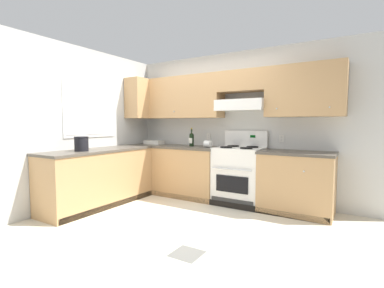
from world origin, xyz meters
The scene contains 11 objects.
ground_plane centered at (0.00, 0.00, 0.00)m, with size 7.04×7.04×0.00m, color beige.
floor_accent_tile centered at (0.87, -0.70, 0.00)m, with size 0.30×0.30×0.01m, color slate.
wall_back centered at (0.41, 1.53, 1.48)m, with size 4.68×0.57×2.55m.
wall_left centered at (-1.59, 0.23, 1.34)m, with size 0.47×4.00×2.55m.
counter_back_run centered at (0.16, 1.24, 0.45)m, with size 3.60×0.65×0.91m.
counter_left_run centered at (-1.24, 0.00, 0.45)m, with size 0.63×1.91×0.91m.
stove centered at (0.64, 1.25, 0.48)m, with size 0.76×0.62×1.20m.
wine_bottle centered at (-0.29, 1.28, 1.04)m, with size 0.08×0.09×0.33m.
bowl centered at (-1.21, 1.34, 0.93)m, with size 0.36×0.21×0.07m.
bucket centered at (-1.21, -0.34, 1.02)m, with size 0.21×0.21×0.22m.
paper_towel_roll centered at (0.08, 1.21, 0.97)m, with size 0.11×0.12×0.12m.
Camera 1 is at (2.36, -3.03, 1.32)m, focal length 26.31 mm.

